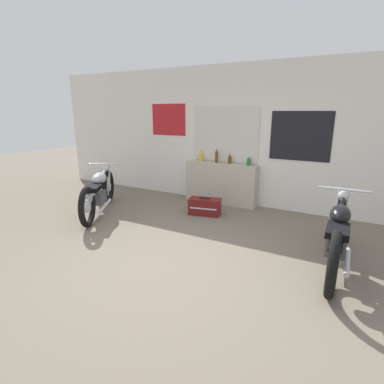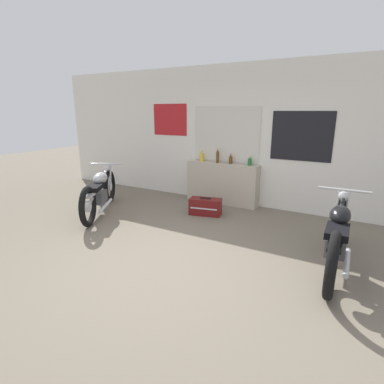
{
  "view_description": "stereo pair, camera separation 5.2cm",
  "coord_description": "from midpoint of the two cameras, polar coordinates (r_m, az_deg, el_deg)",
  "views": [
    {
      "loc": [
        1.89,
        -2.84,
        1.9
      ],
      "look_at": [
        -0.24,
        1.04,
        0.7
      ],
      "focal_mm": 28.0,
      "sensor_mm": 36.0,
      "label": 1
    },
    {
      "loc": [
        1.94,
        -2.81,
        1.9
      ],
      "look_at": [
        -0.24,
        1.04,
        0.7
      ],
      "focal_mm": 28.0,
      "sensor_mm": 36.0,
      "label": 2
    }
  ],
  "objects": [
    {
      "name": "bottle_leftmost",
      "position": [
        6.46,
        2.1,
        6.76
      ],
      "size": [
        0.09,
        0.09,
        0.23
      ],
      "color": "gold",
      "rests_on": "sill_counter"
    },
    {
      "name": "sill_counter",
      "position": [
        6.33,
        5.95,
        1.65
      ],
      "size": [
        1.53,
        0.28,
        0.85
      ],
      "color": "#B7AD99",
      "rests_on": "ground_plane"
    },
    {
      "name": "bottle_left_center",
      "position": [
        6.29,
        5.13,
        6.84
      ],
      "size": [
        0.06,
        0.06,
        0.31
      ],
      "color": "#5B3814",
      "rests_on": "sill_counter"
    },
    {
      "name": "hard_case_darkred",
      "position": [
        5.65,
        2.83,
        -2.79
      ],
      "size": [
        0.64,
        0.39,
        0.34
      ],
      "color": "maroon",
      "rests_on": "ground_plane"
    },
    {
      "name": "ground_plane",
      "position": [
        3.91,
        -4.18,
        -13.97
      ],
      "size": [
        24.0,
        24.0,
        0.0
      ],
      "primitive_type": "plane",
      "color": "#706656"
    },
    {
      "name": "wall_back",
      "position": [
        6.16,
        11.37,
        10.27
      ],
      "size": [
        10.0,
        0.07,
        2.8
      ],
      "color": "silver",
      "rests_on": "ground_plane"
    },
    {
      "name": "motorcycle_silver",
      "position": [
        5.94,
        -16.92,
        0.07
      ],
      "size": [
        1.13,
        1.86,
        0.87
      ],
      "color": "black",
      "rests_on": "ground_plane"
    },
    {
      "name": "bottle_center",
      "position": [
        6.21,
        7.62,
        6.18
      ],
      "size": [
        0.07,
        0.07,
        0.2
      ],
      "color": "#5B3814",
      "rests_on": "sill_counter"
    },
    {
      "name": "motorcycle_black",
      "position": [
        4.07,
        26.27,
        -7.68
      ],
      "size": [
        0.64,
        2.03,
        0.91
      ],
      "color": "black",
      "rests_on": "ground_plane"
    },
    {
      "name": "bottle_right_center",
      "position": [
        6.08,
        11.19,
        5.74
      ],
      "size": [
        0.08,
        0.08,
        0.18
      ],
      "color": "#23662D",
      "rests_on": "sill_counter"
    }
  ]
}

